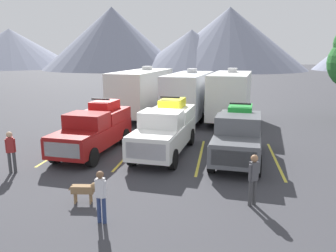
% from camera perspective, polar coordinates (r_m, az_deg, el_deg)
% --- Properties ---
extents(ground_plane, '(240.00, 240.00, 0.00)m').
position_cam_1_polar(ground_plane, '(16.19, -0.63, -4.98)').
color(ground_plane, '#38383D').
extents(pickup_truck_a, '(2.50, 5.61, 2.58)m').
position_cam_1_polar(pickup_truck_a, '(16.85, -12.46, -0.46)').
color(pickup_truck_a, maroon).
rests_on(pickup_truck_a, ground).
extents(pickup_truck_b, '(2.55, 5.89, 2.70)m').
position_cam_1_polar(pickup_truck_b, '(16.22, -0.39, -0.42)').
color(pickup_truck_b, white).
rests_on(pickup_truck_b, ground).
extents(pickup_truck_c, '(2.55, 5.66, 2.52)m').
position_cam_1_polar(pickup_truck_c, '(15.65, 11.92, -1.40)').
color(pickup_truck_c, '#595B60').
rests_on(pickup_truck_c, ground).
extents(lot_stripe_a, '(0.12, 5.50, 0.01)m').
position_cam_1_polar(lot_stripe_a, '(17.89, -17.31, -3.83)').
color(lot_stripe_a, gold).
rests_on(lot_stripe_a, ground).
extents(lot_stripe_b, '(0.12, 5.50, 0.01)m').
position_cam_1_polar(lot_stripe_b, '(16.64, -6.50, -4.55)').
color(lot_stripe_b, gold).
rests_on(lot_stripe_b, ground).
extents(lot_stripe_c, '(0.12, 5.50, 0.01)m').
position_cam_1_polar(lot_stripe_c, '(16.07, 5.57, -5.16)').
color(lot_stripe_c, gold).
rests_on(lot_stripe_c, ground).
extents(lot_stripe_d, '(0.12, 5.50, 0.01)m').
position_cam_1_polar(lot_stripe_d, '(16.24, 17.96, -5.55)').
color(lot_stripe_d, gold).
rests_on(lot_stripe_d, ground).
extents(camper_trailer_a, '(3.47, 8.93, 3.79)m').
position_cam_1_polar(camper_trailer_a, '(25.20, -4.43, 6.02)').
color(camper_trailer_a, silver).
rests_on(camper_trailer_a, ground).
extents(camper_trailer_b, '(3.22, 8.16, 3.68)m').
position_cam_1_polar(camper_trailer_b, '(23.83, 3.58, 5.50)').
color(camper_trailer_b, silver).
rests_on(camper_trailer_b, ground).
extents(camper_trailer_c, '(3.22, 7.48, 3.75)m').
position_cam_1_polar(camper_trailer_c, '(23.57, 10.62, 5.32)').
color(camper_trailer_c, white).
rests_on(camper_trailer_c, ground).
extents(person_a, '(0.35, 0.22, 1.60)m').
position_cam_1_polar(person_a, '(9.94, -11.45, -11.26)').
color(person_a, navy).
rests_on(person_a, ground).
extents(person_b, '(0.35, 0.31, 1.76)m').
position_cam_1_polar(person_b, '(15.00, -25.36, -3.65)').
color(person_b, '#3F3F42').
rests_on(person_b, ground).
extents(person_c, '(0.33, 0.31, 1.72)m').
position_cam_1_polar(person_c, '(11.12, 14.44, -8.39)').
color(person_c, '#3F3F42').
rests_on(person_c, ground).
extents(dog, '(1.02, 0.37, 0.73)m').
position_cam_1_polar(dog, '(11.43, -13.88, -10.45)').
color(dog, olive).
rests_on(dog, ground).
extents(mountain_ridge, '(154.54, 43.34, 16.86)m').
position_cam_1_polar(mountain_ridge, '(94.00, 4.17, 14.04)').
color(mountain_ridge, gray).
rests_on(mountain_ridge, ground).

